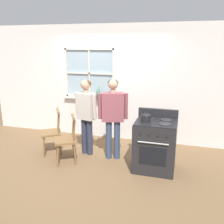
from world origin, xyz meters
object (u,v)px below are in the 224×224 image
(stove, at_px, (155,145))
(kettle, at_px, (146,117))
(chair_near_wall, at_px, (52,133))
(chair_by_window, at_px, (66,140))
(person_teen_center, at_px, (113,112))
(potted_plant, at_px, (98,95))
(person_elderly_left, at_px, (86,110))

(stove, distance_m, kettle, 0.59)
(chair_near_wall, bearing_deg, chair_by_window, 26.37)
(person_teen_center, xyz_separation_m, stove, (0.86, -0.22, -0.51))
(chair_near_wall, xyz_separation_m, potted_plant, (0.64, 1.16, 0.61))
(stove, distance_m, potted_plant, 2.08)
(chair_by_window, xyz_separation_m, stove, (1.69, 0.19, 0.03))
(chair_by_window, height_order, chair_near_wall, same)
(kettle, height_order, potted_plant, potted_plant)
(person_elderly_left, xyz_separation_m, kettle, (1.28, -0.41, 0.08))
(chair_by_window, xyz_separation_m, potted_plant, (0.16, 1.46, 0.61))
(potted_plant, bearing_deg, person_elderly_left, -84.91)
(stove, bearing_deg, potted_plant, 140.31)
(person_teen_center, bearing_deg, chair_by_window, -169.15)
(chair_near_wall, xyz_separation_m, person_elderly_left, (0.73, 0.16, 0.50))
(person_teen_center, height_order, stove, person_teen_center)
(chair_near_wall, relative_size, person_teen_center, 0.58)
(potted_plant, bearing_deg, person_teen_center, -57.61)
(chair_by_window, distance_m, stove, 1.70)
(person_elderly_left, height_order, person_teen_center, person_teen_center)
(stove, bearing_deg, chair_near_wall, 176.93)
(chair_near_wall, xyz_separation_m, stove, (2.17, -0.12, 0.03))
(stove, height_order, kettle, kettle)
(chair_near_wall, height_order, kettle, kettle)
(person_elderly_left, bearing_deg, person_teen_center, 7.62)
(chair_near_wall, height_order, person_elderly_left, person_elderly_left)
(chair_near_wall, distance_m, potted_plant, 1.46)
(chair_by_window, bearing_deg, person_teen_center, 86.24)
(kettle, bearing_deg, stove, 38.50)
(chair_near_wall, relative_size, potted_plant, 2.94)
(person_teen_center, height_order, potted_plant, person_teen_center)
(person_teen_center, bearing_deg, person_elderly_left, 159.23)
(person_teen_center, xyz_separation_m, kettle, (0.70, -0.35, 0.05))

